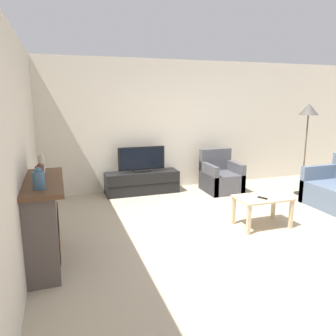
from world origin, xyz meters
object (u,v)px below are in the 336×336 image
object	(u,v)px
tv_stand	(142,182)
remote	(262,198)
fireplace	(43,221)
tv	(142,160)
mantel_vase_centre_left	(40,174)
armchair	(221,178)
mantel_vase_right	(42,163)
mantel_clock	(41,171)
coffee_table	(262,202)
mantel_vase_left	(39,179)
floor_lamp	(308,114)

from	to	relation	value
tv_stand	remote	bearing A→B (deg)	-62.49
fireplace	tv	size ratio (longest dim) A/B	1.39
mantel_vase_centre_left	tv	bearing A→B (deg)	54.84
armchair	mantel_vase_right	bearing A→B (deg)	-153.73
mantel_vase_centre_left	tv_stand	xyz separation A→B (m)	(1.79, 2.55, -0.88)
mantel_vase_right	mantel_clock	world-z (taller)	mantel_vase_right
mantel_vase_centre_left	mantel_clock	xyz separation A→B (m)	(0.00, 0.23, -0.02)
fireplace	tv_stand	world-z (taller)	fireplace
mantel_vase_centre_left	remote	size ratio (longest dim) A/B	1.41
mantel_clock	coffee_table	xyz separation A→B (m)	(3.08, 0.01, -0.70)
mantel_vase_right	remote	size ratio (longest dim) A/B	1.63
tv	coffee_table	size ratio (longest dim) A/B	1.18
mantel_vase_left	tv	size ratio (longest dim) A/B	0.24
armchair	remote	bearing A→B (deg)	-100.27
tv_stand	mantel_vase_right	bearing A→B (deg)	-131.21
mantel_vase_right	floor_lamp	distance (m)	4.99
fireplace	mantel_clock	world-z (taller)	mantel_clock
fireplace	mantel_vase_centre_left	world-z (taller)	mantel_vase_centre_left
tv	mantel_vase_centre_left	bearing A→B (deg)	-125.16
tv_stand	floor_lamp	distance (m)	3.55
fireplace	tv	distance (m)	3.04
fireplace	mantel_clock	size ratio (longest dim) A/B	8.89
mantel_clock	armchair	xyz separation A→B (m)	(3.39, 1.94, -0.80)
mantel_vase_left	remote	size ratio (longest dim) A/B	1.52
armchair	floor_lamp	xyz separation A→B (m)	(1.48, -0.73, 1.33)
armchair	remote	world-z (taller)	armchair
mantel_clock	mantel_vase_left	bearing A→B (deg)	-90.08
armchair	coffee_table	size ratio (longest dim) A/B	1.06
floor_lamp	fireplace	bearing A→B (deg)	-164.58
remote	floor_lamp	xyz separation A→B (m)	(1.84, 1.28, 1.13)
mantel_vase_centre_left	coffee_table	bearing A→B (deg)	4.43
fireplace	tv	xyz separation A→B (m)	(1.81, 2.44, 0.17)
mantel_vase_centre_left	floor_lamp	bearing A→B (deg)	16.55
fireplace	mantel_vase_right	xyz separation A→B (m)	(0.02, 0.40, 0.61)
mantel_vase_left	mantel_vase_right	size ratio (longest dim) A/B	0.94
mantel_vase_left	mantel_clock	xyz separation A→B (m)	(0.00, 0.53, -0.03)
mantel_vase_centre_left	armchair	world-z (taller)	mantel_vase_centre_left
armchair	remote	size ratio (longest dim) A/B	5.65
mantel_clock	tv_stand	world-z (taller)	mantel_clock
mantel_vase_right	remote	distance (m)	3.12
fireplace	coffee_table	size ratio (longest dim) A/B	1.64
tv_stand	floor_lamp	xyz separation A→B (m)	(3.08, -1.10, 1.38)
mantel_vase_left	tv	distance (m)	3.39
mantel_vase_right	mantel_vase_centre_left	bearing A→B (deg)	-90.00
floor_lamp	coffee_table	bearing A→B (deg)	-145.96
mantel_vase_left	tv	bearing A→B (deg)	57.79
mantel_clock	tv	xyz separation A→B (m)	(1.79, 2.31, -0.40)
coffee_table	floor_lamp	distance (m)	2.48
coffee_table	mantel_vase_right	bearing A→B (deg)	175.15
mantel_vase_right	coffee_table	distance (m)	3.18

